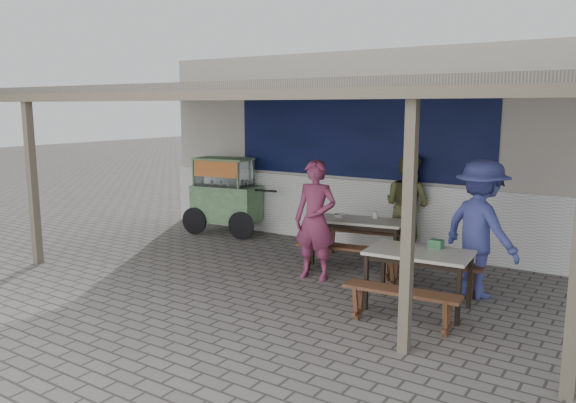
# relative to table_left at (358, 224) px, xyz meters

# --- Properties ---
(ground) EXTENTS (60.00, 60.00, 0.00)m
(ground) POSITION_rel_table_left_xyz_m (-0.49, -1.75, -0.67)
(ground) COLOR #65615B
(ground) RESTS_ON ground
(back_wall) EXTENTS (9.00, 1.28, 3.50)m
(back_wall) POSITION_rel_table_left_xyz_m (-0.49, 1.82, 1.05)
(back_wall) COLOR #B7B2A4
(back_wall) RESTS_ON ground
(warung_roof) EXTENTS (9.00, 4.21, 2.81)m
(warung_roof) POSITION_rel_table_left_xyz_m (-0.47, -0.86, 2.04)
(warung_roof) COLOR #615B53
(warung_roof) RESTS_ON ground
(table_left) EXTENTS (1.54, 0.90, 0.75)m
(table_left) POSITION_rel_table_left_xyz_m (0.00, 0.00, 0.00)
(table_left) COLOR beige
(table_left) RESTS_ON ground
(bench_left_street) EXTENTS (1.57, 0.56, 0.45)m
(bench_left_street) POSITION_rel_table_left_xyz_m (0.11, -0.59, -0.33)
(bench_left_street) COLOR brown
(bench_left_street) RESTS_ON ground
(bench_left_wall) EXTENTS (1.57, 0.56, 0.45)m
(bench_left_wall) POSITION_rel_table_left_xyz_m (-0.11, 0.59, -0.33)
(bench_left_wall) COLOR brown
(bench_left_wall) RESTS_ON ground
(table_right) EXTENTS (1.31, 0.86, 0.75)m
(table_right) POSITION_rel_table_left_xyz_m (1.52, -1.37, 0.00)
(table_right) COLOR beige
(table_right) RESTS_ON ground
(bench_right_street) EXTENTS (1.37, 0.39, 0.45)m
(bench_right_street) POSITION_rel_table_left_xyz_m (1.58, -2.05, -0.34)
(bench_right_street) COLOR brown
(bench_right_street) RESTS_ON ground
(bench_right_wall) EXTENTS (1.37, 0.39, 0.45)m
(bench_right_wall) POSITION_rel_table_left_xyz_m (1.47, -0.69, -0.34)
(bench_right_wall) COLOR brown
(bench_right_wall) RESTS_ON ground
(vendor_cart) EXTENTS (1.84, 0.95, 1.52)m
(vendor_cart) POSITION_rel_table_left_xyz_m (-3.24, 0.63, 0.15)
(vendor_cart) COLOR #73A26C
(vendor_cart) RESTS_ON ground
(patron_street_side) EXTENTS (0.68, 0.48, 1.76)m
(patron_street_side) POSITION_rel_table_left_xyz_m (-0.20, -0.98, 0.21)
(patron_street_side) COLOR #7A2D4D
(patron_street_side) RESTS_ON ground
(patron_wall_side) EXTENTS (0.97, 0.83, 1.73)m
(patron_wall_side) POSITION_rel_table_left_xyz_m (0.42, 1.00, 0.19)
(patron_wall_side) COLOR brown
(patron_wall_side) RESTS_ON ground
(patron_right_table) EXTENTS (1.38, 1.18, 1.85)m
(patron_right_table) POSITION_rel_table_left_xyz_m (2.02, -0.45, 0.25)
(patron_right_table) COLOR #3C4491
(patron_right_table) RESTS_ON ground
(tissue_box) EXTENTS (0.14, 0.14, 0.11)m
(tissue_box) POSITION_rel_table_left_xyz_m (1.29, -1.22, 0.14)
(tissue_box) COLOR gold
(tissue_box) RESTS_ON table_right
(donation_box) EXTENTS (0.18, 0.13, 0.11)m
(donation_box) POSITION_rel_table_left_xyz_m (1.65, -1.12, 0.14)
(donation_box) COLOR #2E693F
(donation_box) RESTS_ON table_right
(condiment_jar) EXTENTS (0.09, 0.09, 0.10)m
(condiment_jar) POSITION_rel_table_left_xyz_m (0.19, 0.25, 0.13)
(condiment_jar) COLOR silver
(condiment_jar) RESTS_ON table_left
(condiment_bowl) EXTENTS (0.24, 0.24, 0.05)m
(condiment_bowl) POSITION_rel_table_left_xyz_m (-0.31, -0.00, 0.11)
(condiment_bowl) COLOR white
(condiment_bowl) RESTS_ON table_left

